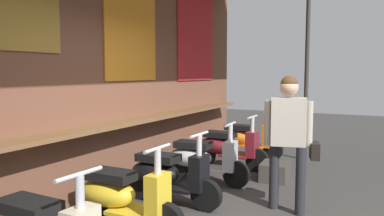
{
  "coord_description": "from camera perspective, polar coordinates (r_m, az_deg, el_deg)",
  "views": [
    {
      "loc": [
        -3.62,
        -1.41,
        1.71
      ],
      "look_at": [
        1.77,
        1.35,
        1.14
      ],
      "focal_mm": 35.33,
      "sensor_mm": 36.0,
      "label": 1
    }
  ],
  "objects": [
    {
      "name": "market_stall_facade",
      "position": [
        4.9,
        -15.29,
        8.47
      ],
      "size": [
        9.25,
        2.3,
        3.62
      ],
      "color": "brown",
      "rests_on": "ground_plane"
    },
    {
      "name": "scooter_yellow",
      "position": [
        4.23,
        -10.83,
        -12.89
      ],
      "size": [
        0.46,
        1.4,
        0.97
      ],
      "rotation": [
        0.0,
        0.0,
        -1.57
      ],
      "color": "gold",
      "rests_on": "ground_plane"
    },
    {
      "name": "scooter_black",
      "position": [
        4.99,
        -3.95,
        -9.98
      ],
      "size": [
        0.46,
        1.4,
        0.97
      ],
      "rotation": [
        0.0,
        0.0,
        -1.59
      ],
      "color": "black",
      "rests_on": "ground_plane"
    },
    {
      "name": "scooter_silver",
      "position": [
        5.86,
        1.24,
        -7.66
      ],
      "size": [
        0.49,
        1.4,
        0.97
      ],
      "rotation": [
        0.0,
        0.0,
        -1.5
      ],
      "color": "#B2B5BA",
      "rests_on": "ground_plane"
    },
    {
      "name": "scooter_maroon",
      "position": [
        6.82,
        5.18,
        -5.83
      ],
      "size": [
        0.46,
        1.4,
        0.97
      ],
      "rotation": [
        0.0,
        0.0,
        -1.58
      ],
      "color": "maroon",
      "rests_on": "ground_plane"
    },
    {
      "name": "scooter_orange",
      "position": [
        7.73,
        7.93,
        -4.53
      ],
      "size": [
        0.46,
        1.4,
        0.97
      ],
      "rotation": [
        0.0,
        0.0,
        -1.59
      ],
      "color": "orange",
      "rests_on": "ground_plane"
    },
    {
      "name": "shopper_with_handbag",
      "position": [
        4.73,
        14.5,
        -3.18
      ],
      "size": [
        0.39,
        0.66,
        1.67
      ],
      "rotation": [
        0.0,
        0.0,
        0.27
      ],
      "color": "#232328",
      "rests_on": "ground_plane"
    },
    {
      "name": "merchandise_crate",
      "position": [
        6.23,
        12.37,
        -9.34
      ],
      "size": [
        0.54,
        0.44,
        0.28
      ],
      "primitive_type": "cube",
      "rotation": [
        0.0,
        0.0,
        0.08
      ],
      "color": "#3D3833",
      "rests_on": "ground_plane"
    }
  ]
}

